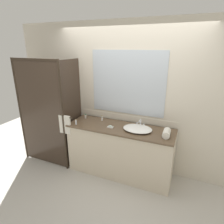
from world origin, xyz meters
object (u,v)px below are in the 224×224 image
object	(u,v)px
faucet	(140,124)
amenity_bottle_body_wash	(76,122)
soap_dish	(110,127)
rolled_towel_near_edge	(167,133)
amenity_bottle_lotion	(86,116)
amenity_bottle_shampoo	(102,118)
sink_basin	(138,129)

from	to	relation	value
faucet	amenity_bottle_body_wash	bearing A→B (deg)	-161.62
soap_dish	rolled_towel_near_edge	bearing A→B (deg)	1.41
amenity_bottle_body_wash	faucet	bearing A→B (deg)	18.38
amenity_bottle_body_wash	rolled_towel_near_edge	size ratio (longest dim) A/B	0.43
amenity_bottle_lotion	amenity_bottle_shampoo	xyz separation A→B (m)	(0.34, 0.02, 0.01)
amenity_bottle_body_wash	rolled_towel_near_edge	bearing A→B (deg)	5.32
sink_basin	faucet	size ratio (longest dim) A/B	2.77
soap_dish	amenity_bottle_shampoo	bearing A→B (deg)	139.60
amenity_bottle_body_wash	sink_basin	bearing A→B (deg)	9.93
faucet	amenity_bottle_body_wash	xyz separation A→B (m)	(-1.05, -0.35, 0.00)
faucet	soap_dish	bearing A→B (deg)	-152.89
amenity_bottle_shampoo	amenity_bottle_body_wash	size ratio (longest dim) A/B	1.01
soap_dish	amenity_bottle_lotion	bearing A→B (deg)	160.94
sink_basin	amenity_bottle_body_wash	world-z (taller)	amenity_bottle_body_wash
rolled_towel_near_edge	soap_dish	bearing A→B (deg)	-178.59
sink_basin	amenity_bottle_shampoo	bearing A→B (deg)	167.43
amenity_bottle_lotion	amenity_bottle_shampoo	distance (m)	0.34
amenity_bottle_body_wash	rolled_towel_near_edge	distance (m)	1.52
amenity_bottle_shampoo	amenity_bottle_body_wash	world-z (taller)	same
sink_basin	soap_dish	distance (m)	0.46
faucet	amenity_bottle_lotion	xyz separation A→B (m)	(-1.05, -0.02, -0.01)
faucet	rolled_towel_near_edge	distance (m)	0.50
amenity_bottle_shampoo	amenity_bottle_body_wash	xyz separation A→B (m)	(-0.33, -0.34, 0.00)
soap_dish	sink_basin	bearing A→B (deg)	8.28
sink_basin	soap_dish	size ratio (longest dim) A/B	4.71
sink_basin	amenity_bottle_body_wash	distance (m)	1.07
amenity_bottle_body_wash	rolled_towel_near_edge	xyz separation A→B (m)	(1.51, 0.14, 0.01)
amenity_bottle_shampoo	rolled_towel_near_edge	xyz separation A→B (m)	(1.17, -0.20, 0.01)
sink_basin	amenity_bottle_body_wash	xyz separation A→B (m)	(-1.05, -0.18, 0.02)
amenity_bottle_shampoo	soap_dish	bearing A→B (deg)	-40.40
soap_dish	amenity_bottle_body_wash	world-z (taller)	amenity_bottle_body_wash
soap_dish	amenity_bottle_lotion	size ratio (longest dim) A/B	1.27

